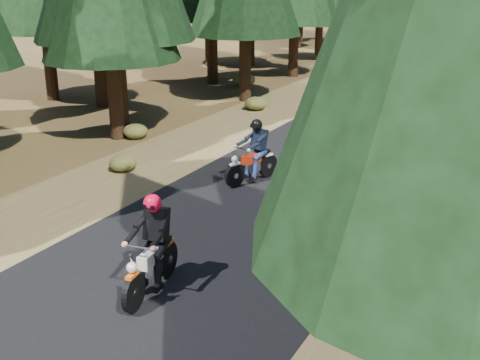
% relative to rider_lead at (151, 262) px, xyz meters
% --- Properties ---
extents(ground, '(120.00, 120.00, 0.00)m').
position_rel_rider_lead_xyz_m(ground, '(-0.01, 1.88, -0.61)').
color(ground, '#4A331A').
rests_on(ground, ground).
extents(road, '(6.00, 100.00, 0.01)m').
position_rel_rider_lead_xyz_m(road, '(-0.01, 6.88, -0.60)').
color(road, black).
rests_on(road, ground).
extents(shoulder_l, '(3.20, 100.00, 0.01)m').
position_rel_rider_lead_xyz_m(shoulder_l, '(-4.61, 6.88, -0.61)').
color(shoulder_l, brown).
rests_on(shoulder_l, ground).
extents(shoulder_r, '(3.20, 100.00, 0.01)m').
position_rel_rider_lead_xyz_m(shoulder_r, '(4.59, 6.88, -0.61)').
color(shoulder_r, brown).
rests_on(shoulder_r, ground).
extents(understory_shrubs, '(15.56, 29.68, 0.68)m').
position_rel_rider_lead_xyz_m(understory_shrubs, '(0.54, 9.27, -0.32)').
color(understory_shrubs, '#474C1E').
rests_on(understory_shrubs, ground).
extents(rider_lead, '(0.92, 2.10, 1.81)m').
position_rel_rider_lead_xyz_m(rider_lead, '(0.00, 0.00, 0.00)').
color(rider_lead, beige).
rests_on(rider_lead, road).
extents(rider_follow, '(1.17, 2.02, 1.72)m').
position_rel_rider_lead_xyz_m(rider_follow, '(-1.13, 6.16, -0.03)').
color(rider_follow, '#9F1F0A').
rests_on(rider_follow, road).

